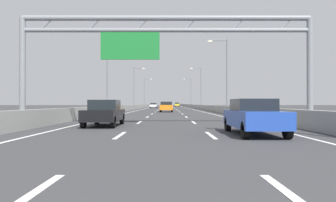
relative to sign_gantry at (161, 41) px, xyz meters
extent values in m
plane|color=#38383A|center=(0.27, 81.38, -4.87)|extent=(260.00, 260.00, 0.00)
cube|color=white|center=(-1.53, -15.12, -4.86)|extent=(0.16, 3.00, 0.01)
cube|color=white|center=(-1.53, -6.12, -4.86)|extent=(0.16, 3.00, 0.01)
cube|color=white|center=(-1.53, 2.88, -4.86)|extent=(0.16, 3.00, 0.01)
cube|color=white|center=(-1.53, 11.88, -4.86)|extent=(0.16, 3.00, 0.01)
cube|color=white|center=(-1.53, 20.88, -4.86)|extent=(0.16, 3.00, 0.01)
cube|color=white|center=(-1.53, 29.88, -4.86)|extent=(0.16, 3.00, 0.01)
cube|color=white|center=(-1.53, 38.88, -4.86)|extent=(0.16, 3.00, 0.01)
cube|color=white|center=(-1.53, 47.88, -4.86)|extent=(0.16, 3.00, 0.01)
cube|color=white|center=(-1.53, 56.88, -4.86)|extent=(0.16, 3.00, 0.01)
cube|color=white|center=(-1.53, 65.88, -4.86)|extent=(0.16, 3.00, 0.01)
cube|color=white|center=(-1.53, 74.88, -4.86)|extent=(0.16, 3.00, 0.01)
cube|color=white|center=(-1.53, 83.88, -4.86)|extent=(0.16, 3.00, 0.01)
cube|color=white|center=(-1.53, 92.88, -4.86)|extent=(0.16, 3.00, 0.01)
cube|color=white|center=(-1.53, 101.88, -4.86)|extent=(0.16, 3.00, 0.01)
cube|color=white|center=(-1.53, 110.88, -4.86)|extent=(0.16, 3.00, 0.01)
cube|color=white|center=(-1.53, 119.88, -4.86)|extent=(0.16, 3.00, 0.01)
cube|color=white|center=(-1.53, 128.88, -4.86)|extent=(0.16, 3.00, 0.01)
cube|color=white|center=(-1.53, 137.88, -4.86)|extent=(0.16, 3.00, 0.01)
cube|color=white|center=(2.07, -15.12, -4.86)|extent=(0.16, 3.00, 0.01)
cube|color=white|center=(2.07, -6.12, -4.86)|extent=(0.16, 3.00, 0.01)
cube|color=white|center=(2.07, 2.88, -4.86)|extent=(0.16, 3.00, 0.01)
cube|color=white|center=(2.07, 11.88, -4.86)|extent=(0.16, 3.00, 0.01)
cube|color=white|center=(2.07, 20.88, -4.86)|extent=(0.16, 3.00, 0.01)
cube|color=white|center=(2.07, 29.88, -4.86)|extent=(0.16, 3.00, 0.01)
cube|color=white|center=(2.07, 38.88, -4.86)|extent=(0.16, 3.00, 0.01)
cube|color=white|center=(2.07, 47.88, -4.86)|extent=(0.16, 3.00, 0.01)
cube|color=white|center=(2.07, 56.88, -4.86)|extent=(0.16, 3.00, 0.01)
cube|color=white|center=(2.07, 65.88, -4.86)|extent=(0.16, 3.00, 0.01)
cube|color=white|center=(2.07, 74.88, -4.86)|extent=(0.16, 3.00, 0.01)
cube|color=white|center=(2.07, 83.88, -4.86)|extent=(0.16, 3.00, 0.01)
cube|color=white|center=(2.07, 92.88, -4.86)|extent=(0.16, 3.00, 0.01)
cube|color=white|center=(2.07, 101.88, -4.86)|extent=(0.16, 3.00, 0.01)
cube|color=white|center=(2.07, 110.88, -4.86)|extent=(0.16, 3.00, 0.01)
cube|color=white|center=(2.07, 119.88, -4.86)|extent=(0.16, 3.00, 0.01)
cube|color=white|center=(2.07, 128.88, -4.86)|extent=(0.16, 3.00, 0.01)
cube|color=white|center=(2.07, 137.88, -4.86)|extent=(0.16, 3.00, 0.01)
cube|color=white|center=(-4.98, 69.38, -4.86)|extent=(0.16, 176.00, 0.01)
cube|color=white|center=(5.52, 69.38, -4.86)|extent=(0.16, 176.00, 0.01)
cube|color=#9E9E99|center=(-6.63, 91.38, -4.39)|extent=(0.45, 220.00, 0.95)
cube|color=#9E9E99|center=(7.17, 91.38, -4.39)|extent=(0.45, 220.00, 0.95)
cylinder|color=gray|center=(-8.04, 0.00, -1.77)|extent=(0.36, 0.36, 6.20)
cylinder|color=gray|center=(8.57, 0.00, -1.77)|extent=(0.36, 0.36, 6.20)
cylinder|color=gray|center=(0.27, 0.00, 1.33)|extent=(16.61, 0.32, 0.32)
cylinder|color=gray|center=(0.27, 0.00, 0.63)|extent=(16.61, 0.26, 0.26)
cylinder|color=gray|center=(-6.65, 0.00, 0.98)|extent=(0.74, 0.10, 0.74)
cylinder|color=gray|center=(-3.88, 0.00, 0.98)|extent=(0.74, 0.10, 0.74)
cylinder|color=gray|center=(-1.12, 0.00, 0.98)|extent=(0.74, 0.10, 0.74)
cylinder|color=gray|center=(1.65, 0.00, 0.98)|extent=(0.74, 0.10, 0.74)
cylinder|color=gray|center=(4.42, 0.00, 0.98)|extent=(0.74, 0.10, 0.74)
cylinder|color=gray|center=(7.19, 0.00, 0.98)|extent=(0.74, 0.10, 0.74)
cube|color=#19752D|center=(-1.82, 0.00, -0.27)|extent=(3.40, 0.12, 1.60)
cylinder|color=slate|center=(-7.43, 24.09, -0.12)|extent=(0.20, 0.20, 9.50)
cylinder|color=slate|center=(-6.33, 24.09, 4.48)|extent=(2.20, 0.12, 0.12)
cube|color=#F2EAC6|center=(-5.23, 24.09, 4.38)|extent=(0.56, 0.28, 0.20)
cylinder|color=slate|center=(7.97, 24.09, -0.12)|extent=(0.20, 0.20, 9.50)
cylinder|color=slate|center=(6.87, 24.09, 4.48)|extent=(2.20, 0.12, 0.12)
cube|color=#F2EAC6|center=(5.77, 24.09, 4.38)|extent=(0.56, 0.28, 0.20)
cylinder|color=slate|center=(-7.43, 58.49, -0.12)|extent=(0.20, 0.20, 9.50)
cylinder|color=slate|center=(-6.33, 58.49, 4.48)|extent=(2.20, 0.12, 0.12)
cube|color=#F2EAC6|center=(-5.23, 58.49, 4.38)|extent=(0.56, 0.28, 0.20)
cylinder|color=slate|center=(7.97, 58.49, -0.12)|extent=(0.20, 0.20, 9.50)
cylinder|color=slate|center=(6.87, 58.49, 4.48)|extent=(2.20, 0.12, 0.12)
cube|color=#F2EAC6|center=(5.77, 58.49, 4.38)|extent=(0.56, 0.28, 0.20)
cylinder|color=slate|center=(-7.43, 92.90, -0.12)|extent=(0.20, 0.20, 9.50)
cylinder|color=slate|center=(-6.33, 92.90, 4.48)|extent=(2.20, 0.12, 0.12)
cube|color=#F2EAC6|center=(-5.23, 92.90, 4.38)|extent=(0.56, 0.28, 0.20)
cylinder|color=slate|center=(7.97, 92.90, -0.12)|extent=(0.20, 0.20, 9.50)
cylinder|color=slate|center=(6.87, 92.90, 4.48)|extent=(2.20, 0.12, 0.12)
cube|color=#F2EAC6|center=(5.77, 92.90, 4.38)|extent=(0.56, 0.28, 0.20)
cube|color=#A8ADB2|center=(0.22, 115.84, -4.20)|extent=(1.81, 4.28, 0.69)
cube|color=black|center=(0.22, 115.46, -3.63)|extent=(1.59, 1.77, 0.45)
cylinder|color=black|center=(-0.57, 117.44, -4.55)|extent=(0.22, 0.64, 0.64)
cylinder|color=black|center=(1.02, 117.44, -4.55)|extent=(0.22, 0.64, 0.64)
cylinder|color=black|center=(-0.57, 114.25, -4.55)|extent=(0.22, 0.64, 0.64)
cylinder|color=black|center=(1.02, 114.25, -4.55)|extent=(0.22, 0.64, 0.64)
cube|color=silver|center=(-3.56, 72.18, -4.24)|extent=(1.83, 4.47, 0.61)
cube|color=black|center=(-3.56, 72.21, -3.72)|extent=(1.61, 2.08, 0.43)
cylinder|color=black|center=(-4.37, 73.86, -4.55)|extent=(0.22, 0.64, 0.64)
cylinder|color=black|center=(-2.76, 73.86, -4.55)|extent=(0.22, 0.64, 0.64)
cylinder|color=black|center=(-4.37, 70.49, -4.55)|extent=(0.22, 0.64, 0.64)
cylinder|color=black|center=(-2.76, 70.49, -4.55)|extent=(0.22, 0.64, 0.64)
cube|color=yellow|center=(3.96, 115.37, -4.20)|extent=(1.81, 4.21, 0.69)
cube|color=black|center=(3.96, 115.19, -3.59)|extent=(1.59, 1.69, 0.53)
cylinder|color=black|center=(3.16, 116.93, -4.55)|extent=(0.22, 0.64, 0.64)
cylinder|color=black|center=(4.75, 116.93, -4.55)|extent=(0.22, 0.64, 0.64)
cylinder|color=black|center=(3.16, 113.82, -4.55)|extent=(0.22, 0.64, 0.64)
cylinder|color=black|center=(4.75, 113.82, -4.55)|extent=(0.22, 0.64, 0.64)
cube|color=black|center=(-3.19, -0.62, -4.24)|extent=(1.74, 4.46, 0.60)
cube|color=black|center=(-3.19, -0.50, -3.67)|extent=(1.53, 1.88, 0.54)
cylinder|color=black|center=(-3.95, 1.06, -4.55)|extent=(0.22, 0.64, 0.64)
cylinder|color=black|center=(-2.43, 1.06, -4.55)|extent=(0.22, 0.64, 0.64)
cylinder|color=black|center=(-3.95, -2.30, -4.55)|extent=(0.22, 0.64, 0.64)
cylinder|color=black|center=(-2.43, -2.30, -4.55)|extent=(0.22, 0.64, 0.64)
cube|color=orange|center=(0.12, 30.00, -4.19)|extent=(1.85, 4.70, 0.71)
cube|color=black|center=(0.12, 29.52, -3.60)|extent=(1.62, 1.99, 0.47)
cylinder|color=black|center=(-0.69, 31.80, -4.55)|extent=(0.22, 0.64, 0.64)
cylinder|color=black|center=(0.93, 31.80, -4.55)|extent=(0.22, 0.64, 0.64)
cylinder|color=black|center=(-0.69, 28.21, -4.55)|extent=(0.22, 0.64, 0.64)
cylinder|color=black|center=(0.93, 28.21, -4.55)|extent=(0.22, 0.64, 0.64)
cube|color=#2347AD|center=(3.86, -5.79, -4.22)|extent=(1.72, 4.64, 0.65)
cube|color=black|center=(3.86, -5.62, -3.65)|extent=(1.52, 2.09, 0.48)
cylinder|color=black|center=(3.11, -4.02, -4.55)|extent=(0.22, 0.64, 0.64)
cylinder|color=black|center=(4.62, -4.02, -4.55)|extent=(0.22, 0.64, 0.64)
cylinder|color=black|center=(3.11, -7.56, -4.55)|extent=(0.22, 0.64, 0.64)
cylinder|color=black|center=(4.62, -7.56, -4.55)|extent=(0.22, 0.64, 0.64)
camera|label=1|loc=(0.37, -19.64, -3.59)|focal=36.44mm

